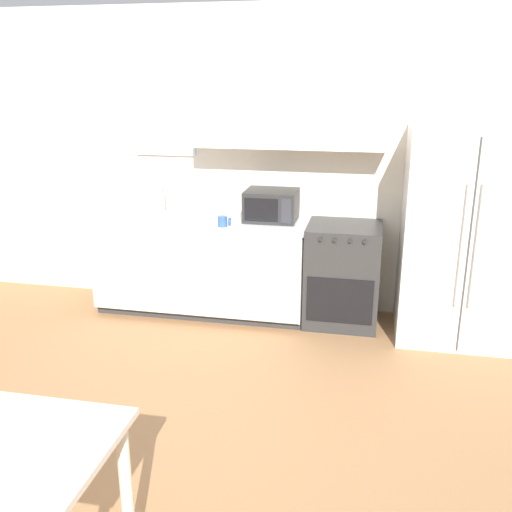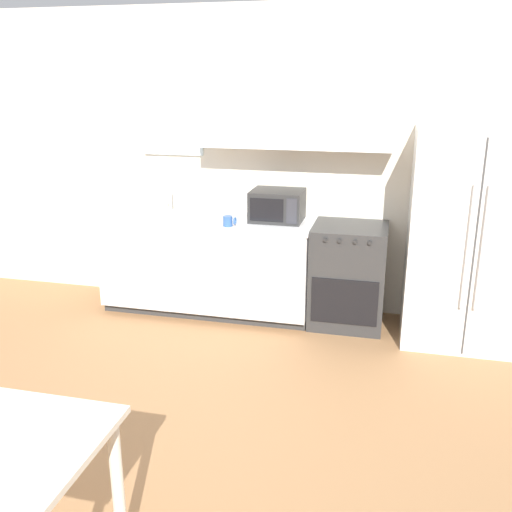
{
  "view_description": "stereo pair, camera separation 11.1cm",
  "coord_description": "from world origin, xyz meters",
  "px_view_note": "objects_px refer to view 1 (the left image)",
  "views": [
    {
      "loc": [
        0.97,
        -2.67,
        2.11
      ],
      "look_at": [
        0.3,
        0.6,
        1.05
      ],
      "focal_mm": 40.0,
      "sensor_mm": 36.0,
      "label": 1
    },
    {
      "loc": [
        1.08,
        -2.64,
        2.11
      ],
      "look_at": [
        0.3,
        0.6,
        1.05
      ],
      "focal_mm": 40.0,
      "sensor_mm": 36.0,
      "label": 2
    }
  ],
  "objects_px": {
    "refrigerator": "(462,237)",
    "microwave": "(271,205)",
    "oven_range": "(342,274)",
    "coffee_mug": "(223,221)"
  },
  "relations": [
    {
      "from": "oven_range",
      "to": "microwave",
      "type": "xyz_separation_m",
      "value": [
        -0.65,
        0.07,
        0.57
      ]
    },
    {
      "from": "coffee_mug",
      "to": "refrigerator",
      "type": "bearing_deg",
      "value": 4.3
    },
    {
      "from": "refrigerator",
      "to": "coffee_mug",
      "type": "height_order",
      "value": "refrigerator"
    },
    {
      "from": "microwave",
      "to": "coffee_mug",
      "type": "bearing_deg",
      "value": -140.51
    },
    {
      "from": "refrigerator",
      "to": "microwave",
      "type": "height_order",
      "value": "refrigerator"
    },
    {
      "from": "oven_range",
      "to": "microwave",
      "type": "relative_size",
      "value": 1.97
    },
    {
      "from": "oven_range",
      "to": "coffee_mug",
      "type": "height_order",
      "value": "coffee_mug"
    },
    {
      "from": "coffee_mug",
      "to": "microwave",
      "type": "bearing_deg",
      "value": 39.49
    },
    {
      "from": "oven_range",
      "to": "microwave",
      "type": "bearing_deg",
      "value": 173.81
    },
    {
      "from": "microwave",
      "to": "coffee_mug",
      "type": "xyz_separation_m",
      "value": [
        -0.36,
        -0.3,
        -0.09
      ]
    }
  ]
}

